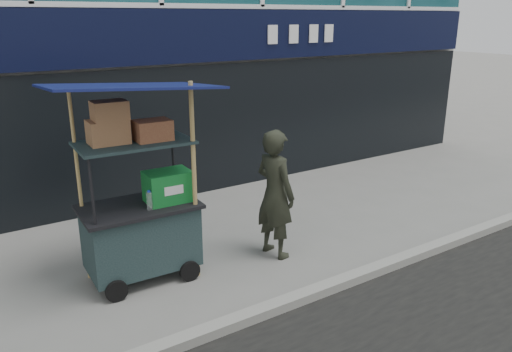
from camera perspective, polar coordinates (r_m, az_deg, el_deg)
ground at (r=6.34m, az=5.18°, el=-12.91°), size 80.00×80.00×0.00m
curb at (r=6.18m, az=6.37°, el=-13.20°), size 80.00×0.18×0.12m
vendor_cart at (r=6.41m, az=-13.01°, el=-4.01°), size 1.94×1.41×2.57m
vendor_man at (r=6.86m, az=2.20°, el=-2.05°), size 0.53×0.72×1.81m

